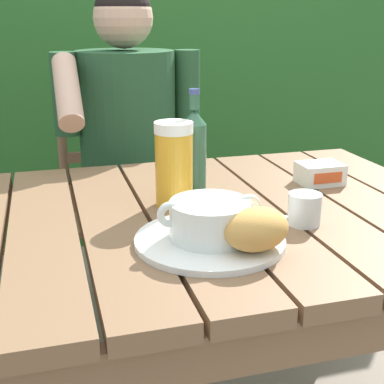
{
  "coord_description": "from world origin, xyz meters",
  "views": [
    {
      "loc": [
        -0.27,
        -1.04,
        1.13
      ],
      "look_at": [
        0.01,
        -0.07,
        0.79
      ],
      "focal_mm": 49.54,
      "sensor_mm": 36.0,
      "label": 1
    }
  ],
  "objects_px": {
    "soup_bowl": "(210,219)",
    "butter_tub": "(320,173)",
    "beer_bottle": "(194,152)",
    "chair_near_diner": "(125,200)",
    "bread_roll": "(256,229)",
    "person_eating": "(130,144)",
    "water_glass_small": "(305,209)",
    "beer_glass": "(174,164)",
    "table_knife": "(263,216)",
    "serving_plate": "(210,240)"
  },
  "relations": [
    {
      "from": "serving_plate",
      "to": "beer_glass",
      "type": "relative_size",
      "value": 1.49
    },
    {
      "from": "bread_roll",
      "to": "butter_tub",
      "type": "bearing_deg",
      "value": 47.93
    },
    {
      "from": "soup_bowl",
      "to": "table_knife",
      "type": "bearing_deg",
      "value": 32.35
    },
    {
      "from": "person_eating",
      "to": "water_glass_small",
      "type": "xyz_separation_m",
      "value": [
        0.23,
        -0.8,
        0.03
      ]
    },
    {
      "from": "person_eating",
      "to": "beer_glass",
      "type": "height_order",
      "value": "person_eating"
    },
    {
      "from": "butter_tub",
      "to": "serving_plate",
      "type": "bearing_deg",
      "value": -143.67
    },
    {
      "from": "bread_roll",
      "to": "table_knife",
      "type": "bearing_deg",
      "value": 62.92
    },
    {
      "from": "bread_roll",
      "to": "beer_bottle",
      "type": "bearing_deg",
      "value": 92.6
    },
    {
      "from": "beer_bottle",
      "to": "butter_tub",
      "type": "relative_size",
      "value": 2.33
    },
    {
      "from": "beer_bottle",
      "to": "water_glass_small",
      "type": "bearing_deg",
      "value": -54.03
    },
    {
      "from": "water_glass_small",
      "to": "serving_plate",
      "type": "bearing_deg",
      "value": -169.54
    },
    {
      "from": "serving_plate",
      "to": "bread_roll",
      "type": "distance_m",
      "value": 0.11
    },
    {
      "from": "water_glass_small",
      "to": "butter_tub",
      "type": "bearing_deg",
      "value": 55.29
    },
    {
      "from": "serving_plate",
      "to": "table_knife",
      "type": "height_order",
      "value": "serving_plate"
    },
    {
      "from": "serving_plate",
      "to": "butter_tub",
      "type": "distance_m",
      "value": 0.47
    },
    {
      "from": "serving_plate",
      "to": "beer_glass",
      "type": "bearing_deg",
      "value": 93.51
    },
    {
      "from": "bread_roll",
      "to": "beer_glass",
      "type": "height_order",
      "value": "beer_glass"
    },
    {
      "from": "beer_bottle",
      "to": "butter_tub",
      "type": "distance_m",
      "value": 0.34
    },
    {
      "from": "beer_bottle",
      "to": "water_glass_small",
      "type": "xyz_separation_m",
      "value": [
        0.17,
        -0.23,
        -0.07
      ]
    },
    {
      "from": "chair_near_diner",
      "to": "bread_roll",
      "type": "bearing_deg",
      "value": -86.33
    },
    {
      "from": "beer_glass",
      "to": "butter_tub",
      "type": "xyz_separation_m",
      "value": [
        0.4,
        0.06,
        -0.07
      ]
    },
    {
      "from": "soup_bowl",
      "to": "chair_near_diner",
      "type": "bearing_deg",
      "value": 90.47
    },
    {
      "from": "chair_near_diner",
      "to": "beer_glass",
      "type": "relative_size",
      "value": 4.84
    },
    {
      "from": "person_eating",
      "to": "serving_plate",
      "type": "relative_size",
      "value": 4.35
    },
    {
      "from": "bread_roll",
      "to": "butter_tub",
      "type": "height_order",
      "value": "bread_roll"
    },
    {
      "from": "beer_bottle",
      "to": "bread_roll",
      "type": "bearing_deg",
      "value": -87.4
    },
    {
      "from": "beer_glass",
      "to": "water_glass_small",
      "type": "bearing_deg",
      "value": -38.86
    },
    {
      "from": "person_eating",
      "to": "soup_bowl",
      "type": "xyz_separation_m",
      "value": [
        0.01,
        -0.84,
        0.05
      ]
    },
    {
      "from": "chair_near_diner",
      "to": "butter_tub",
      "type": "bearing_deg",
      "value": -62.61
    },
    {
      "from": "chair_near_diner",
      "to": "soup_bowl",
      "type": "height_order",
      "value": "chair_near_diner"
    },
    {
      "from": "beer_glass",
      "to": "serving_plate",
      "type": "bearing_deg",
      "value": -86.49
    },
    {
      "from": "chair_near_diner",
      "to": "person_eating",
      "type": "bearing_deg",
      "value": -90.83
    },
    {
      "from": "chair_near_diner",
      "to": "beer_glass",
      "type": "xyz_separation_m",
      "value": [
        -0.01,
        -0.81,
        0.36
      ]
    },
    {
      "from": "bread_roll",
      "to": "beer_bottle",
      "type": "distance_m",
      "value": 0.35
    },
    {
      "from": "beer_glass",
      "to": "table_knife",
      "type": "distance_m",
      "value": 0.23
    },
    {
      "from": "chair_near_diner",
      "to": "butter_tub",
      "type": "xyz_separation_m",
      "value": [
        0.39,
        -0.75,
        0.29
      ]
    },
    {
      "from": "chair_near_diner",
      "to": "beer_bottle",
      "type": "bearing_deg",
      "value": -85.85
    },
    {
      "from": "beer_glass",
      "to": "person_eating",
      "type": "bearing_deg",
      "value": 89.78
    },
    {
      "from": "person_eating",
      "to": "beer_glass",
      "type": "xyz_separation_m",
      "value": [
        -0.0,
        -0.61,
        0.09
      ]
    },
    {
      "from": "serving_plate",
      "to": "beer_glass",
      "type": "height_order",
      "value": "beer_glass"
    },
    {
      "from": "chair_near_diner",
      "to": "person_eating",
      "type": "height_order",
      "value": "person_eating"
    },
    {
      "from": "beer_bottle",
      "to": "chair_near_diner",
      "type": "bearing_deg",
      "value": 94.15
    },
    {
      "from": "person_eating",
      "to": "beer_glass",
      "type": "bearing_deg",
      "value": -90.22
    },
    {
      "from": "chair_near_diner",
      "to": "water_glass_small",
      "type": "bearing_deg",
      "value": -77.35
    },
    {
      "from": "bread_roll",
      "to": "butter_tub",
      "type": "distance_m",
      "value": 0.48
    },
    {
      "from": "bread_roll",
      "to": "beer_bottle",
      "type": "xyz_separation_m",
      "value": [
        -0.02,
        0.34,
        0.06
      ]
    },
    {
      "from": "beer_bottle",
      "to": "table_knife",
      "type": "distance_m",
      "value": 0.23
    },
    {
      "from": "person_eating",
      "to": "beer_bottle",
      "type": "xyz_separation_m",
      "value": [
        0.06,
        -0.57,
        0.11
      ]
    },
    {
      "from": "soup_bowl",
      "to": "butter_tub",
      "type": "height_order",
      "value": "soup_bowl"
    },
    {
      "from": "person_eating",
      "to": "water_glass_small",
      "type": "height_order",
      "value": "person_eating"
    }
  ]
}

